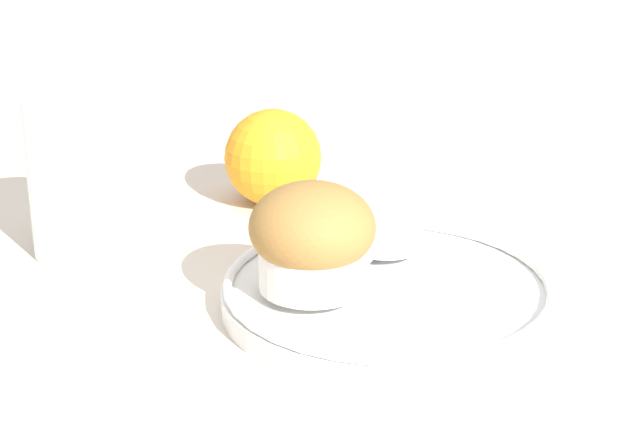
# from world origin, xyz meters

# --- Properties ---
(ground_plane) EXTENTS (3.00, 3.00, 0.00)m
(ground_plane) POSITION_xyz_m (0.00, 0.00, 0.00)
(ground_plane) COLOR beige
(plate) EXTENTS (0.21, 0.21, 0.02)m
(plate) POSITION_xyz_m (-0.00, -0.00, 0.01)
(plate) COLOR white
(plate) RESTS_ON ground_plane
(muffin) EXTENTS (0.08, 0.08, 0.07)m
(muffin) POSITION_xyz_m (-0.05, 0.02, 0.05)
(muffin) COLOR silver
(muffin) RESTS_ON plate
(cream_ramekin) EXTENTS (0.05, 0.05, 0.02)m
(cream_ramekin) POSITION_xyz_m (0.03, 0.04, 0.03)
(cream_ramekin) COLOR silver
(cream_ramekin) RESTS_ON plate
(berry_pair) EXTENTS (0.03, 0.01, 0.01)m
(berry_pair) POSITION_xyz_m (-0.02, 0.05, 0.03)
(berry_pair) COLOR #B7192D
(berry_pair) RESTS_ON plate
(butter_knife) EXTENTS (0.14, 0.10, 0.00)m
(butter_knife) POSITION_xyz_m (0.01, 0.04, 0.02)
(butter_knife) COLOR #B7B7BC
(butter_knife) RESTS_ON plate
(orange_fruit) EXTENTS (0.08, 0.08, 0.08)m
(orange_fruit) POSITION_xyz_m (0.05, 0.20, 0.04)
(orange_fruit) COLOR orange
(orange_fruit) RESTS_ON ground_plane
(juice_glass) EXTENTS (0.07, 0.07, 0.11)m
(juice_glass) POSITION_xyz_m (-0.12, 0.20, 0.06)
(juice_glass) COLOR silver
(juice_glass) RESTS_ON ground_plane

